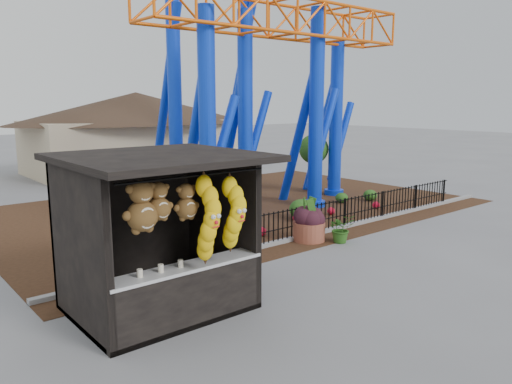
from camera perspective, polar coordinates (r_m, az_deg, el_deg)
ground at (r=11.27m, az=5.84°, el=-11.00°), size 120.00×120.00×0.00m
mulch_bed at (r=19.60m, az=-2.65°, el=-1.68°), size 18.00×12.00×0.02m
curb at (r=15.99m, az=8.25°, el=-4.36°), size 18.00×0.18×0.12m
prize_booth at (r=9.71m, az=-10.55°, el=-5.10°), size 3.50×3.40×3.12m
picket_fence at (r=16.55m, az=10.38°, el=-2.36°), size 12.20×0.06×1.00m
roller_coaster at (r=20.18m, az=-0.57°, el=17.04°), size 11.00×6.37×10.82m
terracotta_planter at (r=14.90m, az=6.07°, el=-4.49°), size 1.04×1.04×0.58m
planter_foliage at (r=14.75m, az=6.11°, el=-2.20°), size 0.70×0.70×0.64m
potted_plant at (r=14.84m, az=9.70°, el=-4.11°), size 0.96×0.91×0.85m
landscaping at (r=18.01m, az=3.30°, el=-1.79°), size 7.91×4.05×0.70m
pavilion at (r=30.50m, az=-13.47°, el=8.15°), size 15.00×15.00×4.80m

